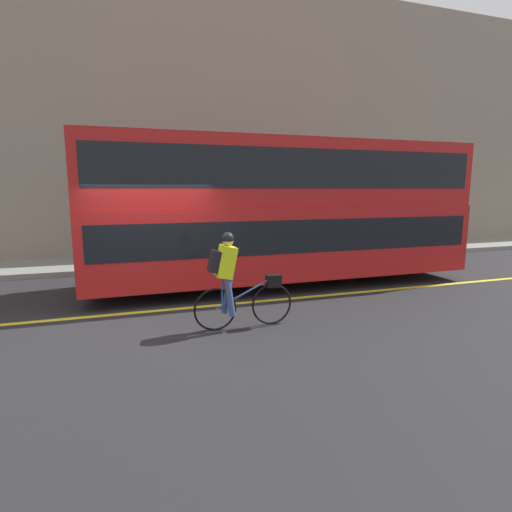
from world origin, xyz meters
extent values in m
plane|color=#232326|center=(0.00, 0.00, 0.00)|extent=(80.00, 80.00, 0.00)
cube|color=yellow|center=(0.00, 0.08, 0.00)|extent=(50.00, 0.14, 0.01)
cube|color=gray|center=(0.00, 5.32, 0.08)|extent=(60.00, 2.53, 0.15)
cube|color=gray|center=(0.00, 6.73, 4.85)|extent=(60.00, 0.30, 9.71)
cylinder|color=black|center=(6.22, 1.54, 0.50)|extent=(1.00, 0.30, 1.00)
cylinder|color=black|center=(0.36, 1.54, 0.50)|extent=(1.00, 0.30, 1.00)
cube|color=#B21919|center=(3.29, 1.54, 1.15)|extent=(9.46, 2.54, 1.71)
cube|color=black|center=(3.29, 1.54, 1.36)|extent=(9.08, 2.56, 0.75)
cube|color=#B21919|center=(3.29, 1.54, 2.78)|extent=(9.46, 2.43, 1.55)
cube|color=black|center=(3.29, 1.54, 2.86)|extent=(9.08, 2.45, 0.87)
torus|color=black|center=(1.95, -1.39, 0.37)|extent=(0.75, 0.04, 0.75)
torus|color=black|center=(0.92, -1.39, 0.37)|extent=(0.75, 0.04, 0.75)
cylinder|color=#2D4C8C|center=(1.43, -1.39, 0.61)|extent=(1.05, 0.03, 0.51)
cylinder|color=#2D4C8C|center=(1.04, -1.39, 0.65)|extent=(0.03, 0.03, 0.55)
cube|color=black|center=(1.98, -1.39, 0.80)|extent=(0.26, 0.16, 0.22)
cube|color=#D8EA19|center=(1.11, -1.39, 1.20)|extent=(0.37, 0.32, 0.58)
cube|color=black|center=(0.91, -1.39, 1.22)|extent=(0.21, 0.26, 0.38)
cylinder|color=#384C7A|center=(1.15, -1.30, 0.59)|extent=(0.22, 0.11, 0.67)
cylinder|color=#384C7A|center=(1.15, -1.48, 0.59)|extent=(0.20, 0.11, 0.67)
sphere|color=tan|center=(1.15, -1.39, 1.55)|extent=(0.19, 0.19, 0.19)
sphere|color=black|center=(1.15, -1.39, 1.59)|extent=(0.21, 0.21, 0.21)
cylinder|color=#515156|center=(1.83, 5.19, 0.60)|extent=(0.55, 0.55, 0.91)
cylinder|color=#59595B|center=(6.72, 5.19, 1.27)|extent=(0.07, 0.07, 2.23)
cube|color=white|center=(6.72, 5.15, 2.15)|extent=(0.36, 0.02, 0.36)
camera|label=1|loc=(-0.47, -7.86, 2.41)|focal=28.00mm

